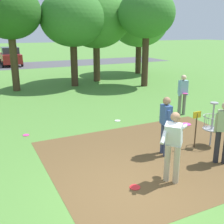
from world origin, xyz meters
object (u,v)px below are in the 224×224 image
(player_throwing, at_px, (173,143))
(frisbee_by_tee, at_px, (118,121))
(player_waiting_left, at_px, (183,93))
(frisbee_far_right, at_px, (135,187))
(player_foreground_watching, at_px, (223,129))
(tree_mid_right, at_px, (9,13))
(tree_near_right, at_px, (72,19))
(tree_far_center, at_px, (139,22))
(disc_golf_basket, at_px, (211,123))
(frisbee_mid_grass, at_px, (26,135))
(player_waiting_right, at_px, (166,123))
(tree_mid_left, at_px, (147,14))
(parked_car_center_left, at_px, (10,56))
(tree_far_right, at_px, (96,19))

(player_throwing, height_order, frisbee_by_tee, player_throwing)
(player_waiting_left, height_order, frisbee_far_right, player_waiting_left)
(player_foreground_watching, bearing_deg, tree_mid_right, 106.18)
(tree_near_right, xyz_separation_m, tree_far_center, (6.54, 2.92, -0.02))
(disc_golf_basket, relative_size, frisbee_far_right, 5.64)
(frisbee_mid_grass, relative_size, tree_mid_right, 0.04)
(tree_mid_right, bearing_deg, player_foreground_watching, -73.82)
(player_foreground_watching, xyz_separation_m, frisbee_by_tee, (-0.83, 4.46, -0.96))
(frisbee_mid_grass, bearing_deg, player_foreground_watching, -45.35)
(player_waiting_right, relative_size, tree_mid_left, 0.29)
(parked_car_center_left, bearing_deg, player_foreground_watching, -84.86)
(player_throwing, distance_m, frisbee_by_tee, 4.86)
(frisbee_mid_grass, distance_m, tree_near_right, 9.80)
(frisbee_by_tee, height_order, frisbee_mid_grass, same)
(player_waiting_left, xyz_separation_m, tree_mid_left, (2.07, 6.16, 3.43))
(tree_far_right, bearing_deg, player_waiting_left, -90.21)
(player_foreground_watching, xyz_separation_m, frisbee_far_right, (-2.72, -0.07, -0.96))
(tree_far_center, bearing_deg, player_foreground_watching, -113.53)
(tree_mid_left, relative_size, tree_mid_right, 1.00)
(disc_golf_basket, xyz_separation_m, player_foreground_watching, (-0.59, -1.02, 0.21))
(player_throwing, relative_size, frisbee_mid_grass, 8.07)
(player_throwing, bearing_deg, frisbee_mid_grass, 119.10)
(player_waiting_left, distance_m, tree_mid_left, 7.35)
(disc_golf_basket, height_order, frisbee_mid_grass, disc_golf_basket)
(tree_mid_left, bearing_deg, tree_near_right, 153.72)
(tree_mid_left, height_order, tree_mid_right, tree_mid_right)
(frisbee_far_right, xyz_separation_m, tree_near_right, (2.74, 12.23, 4.12))
(frisbee_mid_grass, bearing_deg, player_waiting_left, -3.86)
(player_waiting_left, height_order, tree_far_center, tree_far_center)
(tree_mid_left, relative_size, tree_far_center, 0.97)
(player_foreground_watching, distance_m, tree_mid_left, 11.48)
(player_waiting_left, distance_m, player_waiting_right, 4.19)
(frisbee_far_right, bearing_deg, tree_near_right, 77.36)
(disc_golf_basket, xyz_separation_m, frisbee_by_tee, (-1.42, 3.44, -0.74))
(tree_far_right, bearing_deg, disc_golf_basket, -96.71)
(frisbee_by_tee, bearing_deg, tree_far_right, 71.91)
(player_waiting_right, bearing_deg, frisbee_far_right, -144.90)
(tree_mid_left, bearing_deg, frisbee_far_right, -123.49)
(disc_golf_basket, relative_size, tree_near_right, 0.24)
(player_foreground_watching, distance_m, player_waiting_right, 1.52)
(player_foreground_watching, bearing_deg, parked_car_center_left, 95.14)
(player_waiting_right, distance_m, frisbee_mid_grass, 4.81)
(player_waiting_left, xyz_separation_m, frisbee_mid_grass, (-6.37, 0.43, -0.96))
(player_foreground_watching, xyz_separation_m, tree_far_center, (6.57, 15.08, 3.14))
(player_throwing, relative_size, tree_near_right, 0.29)
(tree_mid_right, bearing_deg, player_waiting_right, -77.24)
(frisbee_far_right, bearing_deg, parked_car_center_left, 89.03)
(disc_golf_basket, xyz_separation_m, player_waiting_left, (1.40, 2.99, 0.21))
(frisbee_far_right, distance_m, tree_near_right, 13.20)
(frisbee_mid_grass, distance_m, tree_far_right, 11.64)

